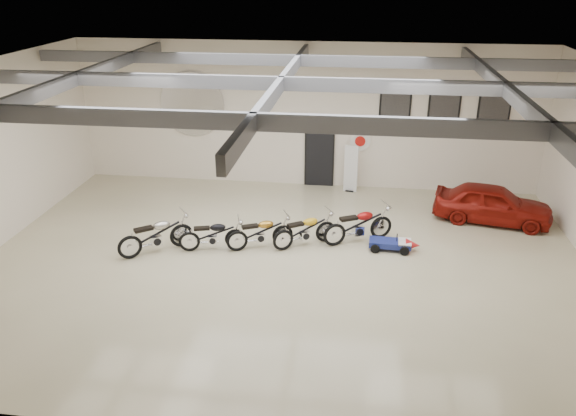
# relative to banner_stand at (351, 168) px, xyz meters

# --- Properties ---
(floor) EXTENTS (16.00, 12.00, 0.01)m
(floor) POSITION_rel_banner_stand_xyz_m (-1.63, -5.50, -0.87)
(floor) COLOR beige
(floor) RESTS_ON ground
(ceiling) EXTENTS (16.00, 12.00, 0.01)m
(ceiling) POSITION_rel_banner_stand_xyz_m (-1.63, -5.50, 4.13)
(ceiling) COLOR slate
(ceiling) RESTS_ON back_wall
(back_wall) EXTENTS (16.00, 0.02, 5.00)m
(back_wall) POSITION_rel_banner_stand_xyz_m (-1.63, 0.50, 1.63)
(back_wall) COLOR #F0E2CE
(back_wall) RESTS_ON floor
(ceiling_beams) EXTENTS (15.80, 11.80, 0.32)m
(ceiling_beams) POSITION_rel_banner_stand_xyz_m (-1.63, -5.50, 3.88)
(ceiling_beams) COLOR slate
(ceiling_beams) RESTS_ON ceiling
(door) EXTENTS (0.92, 0.08, 2.10)m
(door) POSITION_rel_banner_stand_xyz_m (-1.13, 0.45, 0.18)
(door) COLOR black
(door) RESTS_ON back_wall
(logo_plaque) EXTENTS (2.30, 0.06, 1.16)m
(logo_plaque) POSITION_rel_banner_stand_xyz_m (-5.63, 0.45, 1.93)
(logo_plaque) COLOR silver
(logo_plaque) RESTS_ON back_wall
(poster_left) EXTENTS (1.05, 0.08, 1.35)m
(poster_left) POSITION_rel_banner_stand_xyz_m (1.37, 0.46, 2.23)
(poster_left) COLOR black
(poster_left) RESTS_ON back_wall
(poster_mid) EXTENTS (1.05, 0.08, 1.35)m
(poster_mid) POSITION_rel_banner_stand_xyz_m (2.97, 0.46, 2.23)
(poster_mid) COLOR black
(poster_mid) RESTS_ON back_wall
(poster_right) EXTENTS (1.05, 0.08, 1.35)m
(poster_right) POSITION_rel_banner_stand_xyz_m (4.57, 0.46, 2.23)
(poster_right) COLOR black
(poster_right) RESTS_ON back_wall
(oil_sign) EXTENTS (0.72, 0.10, 0.72)m
(oil_sign) POSITION_rel_banner_stand_xyz_m (0.27, 0.45, 0.83)
(oil_sign) COLOR white
(oil_sign) RESTS_ON back_wall
(banner_stand) EXTENTS (0.50, 0.28, 1.73)m
(banner_stand) POSITION_rel_banner_stand_xyz_m (0.00, 0.00, 0.00)
(banner_stand) COLOR white
(banner_stand) RESTS_ON floor
(motorcycle_silver) EXTENTS (2.03, 1.77, 1.07)m
(motorcycle_silver) POSITION_rel_banner_stand_xyz_m (-5.14, -5.27, -0.33)
(motorcycle_silver) COLOR silver
(motorcycle_silver) RESTS_ON floor
(motorcycle_black) EXTENTS (1.88, 1.02, 0.94)m
(motorcycle_black) POSITION_rel_banner_stand_xyz_m (-3.65, -4.94, -0.40)
(motorcycle_black) COLOR silver
(motorcycle_black) RESTS_ON floor
(motorcycle_gold) EXTENTS (1.93, 1.28, 0.97)m
(motorcycle_gold) POSITION_rel_banner_stand_xyz_m (-2.37, -4.65, -0.38)
(motorcycle_gold) COLOR silver
(motorcycle_gold) RESTS_ON floor
(motorcycle_yellow) EXTENTS (1.91, 1.50, 0.98)m
(motorcycle_yellow) POSITION_rel_banner_stand_xyz_m (-1.15, -4.36, -0.38)
(motorcycle_yellow) COLOR silver
(motorcycle_yellow) RESTS_ON floor
(motorcycle_red) EXTENTS (2.15, 1.53, 1.08)m
(motorcycle_red) POSITION_rel_banner_stand_xyz_m (0.33, -3.92, -0.32)
(motorcycle_red) COLOR silver
(motorcycle_red) RESTS_ON floor
(go_kart) EXTENTS (1.44, 0.70, 0.51)m
(go_kart) POSITION_rel_banner_stand_xyz_m (1.34, -4.30, -0.61)
(go_kart) COLOR navy
(go_kart) RESTS_ON floor
(vintage_car) EXTENTS (2.08, 3.69, 1.18)m
(vintage_car) POSITION_rel_banner_stand_xyz_m (4.37, -1.99, -0.27)
(vintage_car) COLOR maroon
(vintage_car) RESTS_ON floor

